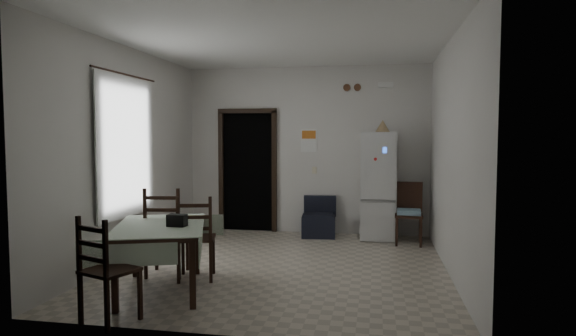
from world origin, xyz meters
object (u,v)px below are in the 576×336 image
(corner_chair, at_px, (409,214))
(dining_chair_far_right, at_px, (196,237))
(navy_seat, at_px, (319,217))
(fridge, at_px, (378,186))
(dining_chair_near_head, at_px, (110,269))
(dining_chair_far_left, at_px, (167,231))
(dining_table, at_px, (161,258))

(corner_chair, relative_size, dining_chair_far_right, 0.96)
(navy_seat, bearing_deg, fridge, -5.52)
(navy_seat, relative_size, dining_chair_near_head, 0.68)
(corner_chair, height_order, dining_chair_far_left, dining_chair_far_left)
(dining_chair_far_left, bearing_deg, navy_seat, -129.08)
(dining_chair_far_left, relative_size, dining_chair_far_right, 1.08)
(dining_chair_far_right, bearing_deg, corner_chair, -152.82)
(dining_table, relative_size, dining_chair_far_right, 1.40)
(dining_chair_far_right, bearing_deg, dining_chair_far_left, -27.56)
(dining_table, height_order, dining_chair_far_right, dining_chair_far_right)
(corner_chair, relative_size, dining_table, 0.69)
(fridge, height_order, dining_table, fridge)
(dining_table, distance_m, dining_chair_near_head, 0.92)
(fridge, distance_m, dining_chair_far_right, 3.43)
(fridge, xyz_separation_m, dining_chair_near_head, (-2.40, -4.08, -0.39))
(navy_seat, bearing_deg, dining_chair_near_head, -114.65)
(fridge, height_order, corner_chair, fridge)
(fridge, distance_m, dining_table, 3.97)
(dining_table, relative_size, dining_chair_near_head, 1.43)
(navy_seat, relative_size, corner_chair, 0.69)
(dining_table, xyz_separation_m, dining_chair_far_right, (0.21, 0.51, 0.14))
(dining_table, height_order, dining_chair_far_left, dining_chair_far_left)
(navy_seat, bearing_deg, dining_chair_far_right, -118.73)
(dining_table, xyz_separation_m, dining_chair_near_head, (-0.06, -0.91, 0.13))
(corner_chair, distance_m, dining_table, 3.99)
(corner_chair, xyz_separation_m, dining_chair_far_left, (-3.01, -2.23, 0.06))
(corner_chair, relative_size, dining_chair_far_left, 0.90)
(dining_chair_far_right, relative_size, dining_chair_near_head, 1.02)
(dining_chair_far_right, bearing_deg, fridge, -143.15)
(navy_seat, bearing_deg, dining_chair_far_left, -126.73)
(navy_seat, distance_m, dining_chair_near_head, 4.32)
(dining_table, bearing_deg, fridge, 34.42)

